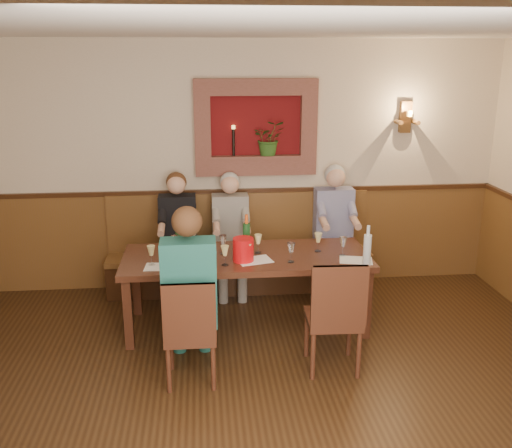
{
  "coord_description": "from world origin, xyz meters",
  "views": [
    {
      "loc": [
        -0.41,
        -3.38,
        2.64
      ],
      "look_at": [
        0.1,
        1.9,
        1.05
      ],
      "focal_mm": 40.0,
      "sensor_mm": 36.0,
      "label": 1
    }
  ],
  "objects_px": {
    "dining_table": "(246,262)",
    "wine_bottle_green_a": "(247,238)",
    "person_bench_left": "(179,246)",
    "chair_near_left": "(191,351)",
    "water_bottle": "(367,249)",
    "person_bench_mid": "(231,245)",
    "person_bench_right": "(334,239)",
    "wine_bottle_green_b": "(179,237)",
    "bench": "(240,262)",
    "chair_near_right": "(333,337)",
    "spittoon_bucket": "(243,250)",
    "person_chair_front": "(190,303)"
  },
  "relations": [
    {
      "from": "bench",
      "to": "person_bench_left",
      "type": "height_order",
      "value": "person_bench_left"
    },
    {
      "from": "dining_table",
      "to": "chair_near_right",
      "type": "distance_m",
      "value": 1.18
    },
    {
      "from": "dining_table",
      "to": "person_bench_left",
      "type": "height_order",
      "value": "person_bench_left"
    },
    {
      "from": "person_bench_right",
      "to": "spittoon_bucket",
      "type": "height_order",
      "value": "person_bench_right"
    },
    {
      "from": "water_bottle",
      "to": "chair_near_right",
      "type": "bearing_deg",
      "value": -129.66
    },
    {
      "from": "person_bench_left",
      "to": "wine_bottle_green_a",
      "type": "height_order",
      "value": "person_bench_left"
    },
    {
      "from": "person_bench_right",
      "to": "wine_bottle_green_b",
      "type": "height_order",
      "value": "person_bench_right"
    },
    {
      "from": "wine_bottle_green_a",
      "to": "wine_bottle_green_b",
      "type": "bearing_deg",
      "value": 168.1
    },
    {
      "from": "chair_near_left",
      "to": "wine_bottle_green_a",
      "type": "distance_m",
      "value": 1.33
    },
    {
      "from": "person_bench_mid",
      "to": "person_chair_front",
      "type": "distance_m",
      "value": 1.67
    },
    {
      "from": "person_bench_left",
      "to": "water_bottle",
      "type": "relative_size",
      "value": 3.6
    },
    {
      "from": "bench",
      "to": "person_chair_front",
      "type": "xyz_separation_m",
      "value": [
        -0.54,
        -1.72,
        0.29
      ]
    },
    {
      "from": "chair_near_left",
      "to": "spittoon_bucket",
      "type": "xyz_separation_m",
      "value": [
        0.5,
        0.82,
        0.59
      ]
    },
    {
      "from": "dining_table",
      "to": "person_bench_left",
      "type": "xyz_separation_m",
      "value": [
        -0.69,
        0.84,
        -0.1
      ]
    },
    {
      "from": "chair_near_right",
      "to": "wine_bottle_green_a",
      "type": "distance_m",
      "value": 1.31
    },
    {
      "from": "bench",
      "to": "water_bottle",
      "type": "distance_m",
      "value": 1.81
    },
    {
      "from": "person_bench_left",
      "to": "dining_table",
      "type": "bearing_deg",
      "value": -50.46
    },
    {
      "from": "dining_table",
      "to": "chair_near_left",
      "type": "height_order",
      "value": "chair_near_left"
    },
    {
      "from": "bench",
      "to": "chair_near_left",
      "type": "bearing_deg",
      "value": -105.7
    },
    {
      "from": "person_bench_right",
      "to": "wine_bottle_green_b",
      "type": "xyz_separation_m",
      "value": [
        -1.73,
        -0.65,
        0.29
      ]
    },
    {
      "from": "spittoon_bucket",
      "to": "chair_near_left",
      "type": "bearing_deg",
      "value": -121.28
    },
    {
      "from": "spittoon_bucket",
      "to": "wine_bottle_green_b",
      "type": "xyz_separation_m",
      "value": [
        -0.62,
        0.34,
        0.03
      ]
    },
    {
      "from": "person_bench_mid",
      "to": "chair_near_left",
      "type": "bearing_deg",
      "value": -103.42
    },
    {
      "from": "person_bench_left",
      "to": "person_bench_mid",
      "type": "bearing_deg",
      "value": 0.03
    },
    {
      "from": "bench",
      "to": "spittoon_bucket",
      "type": "relative_size",
      "value": 13.36
    },
    {
      "from": "person_bench_left",
      "to": "person_bench_right",
      "type": "height_order",
      "value": "person_bench_right"
    },
    {
      "from": "dining_table",
      "to": "person_chair_front",
      "type": "bearing_deg",
      "value": -124.83
    },
    {
      "from": "person_bench_left",
      "to": "chair_near_left",
      "type": "bearing_deg",
      "value": -85.21
    },
    {
      "from": "bench",
      "to": "person_bench_left",
      "type": "distance_m",
      "value": 0.74
    },
    {
      "from": "chair_near_left",
      "to": "person_bench_right",
      "type": "relative_size",
      "value": 0.65
    },
    {
      "from": "wine_bottle_green_b",
      "to": "spittoon_bucket",
      "type": "bearing_deg",
      "value": -29.15
    },
    {
      "from": "wine_bottle_green_a",
      "to": "person_bench_left",
      "type": "bearing_deg",
      "value": 131.54
    },
    {
      "from": "spittoon_bucket",
      "to": "wine_bottle_green_a",
      "type": "bearing_deg",
      "value": 76.9
    },
    {
      "from": "dining_table",
      "to": "wine_bottle_green_a",
      "type": "relative_size",
      "value": 6.03
    },
    {
      "from": "chair_near_right",
      "to": "person_bench_left",
      "type": "distance_m",
      "value": 2.22
    },
    {
      "from": "spittoon_bucket",
      "to": "wine_bottle_green_a",
      "type": "relative_size",
      "value": 0.56
    },
    {
      "from": "person_chair_front",
      "to": "chair_near_right",
      "type": "bearing_deg",
      "value": -5.39
    },
    {
      "from": "dining_table",
      "to": "person_chair_front",
      "type": "xyz_separation_m",
      "value": [
        -0.54,
        -0.78,
        -0.05
      ]
    },
    {
      "from": "water_bottle",
      "to": "person_bench_mid",
      "type": "bearing_deg",
      "value": 134.28
    },
    {
      "from": "chair_near_right",
      "to": "water_bottle",
      "type": "relative_size",
      "value": 2.63
    },
    {
      "from": "person_bench_right",
      "to": "wine_bottle_green_a",
      "type": "height_order",
      "value": "person_bench_right"
    },
    {
      "from": "person_chair_front",
      "to": "wine_bottle_green_b",
      "type": "xyz_separation_m",
      "value": [
        -0.12,
        0.97,
        0.28
      ]
    },
    {
      "from": "chair_near_left",
      "to": "person_bench_right",
      "type": "distance_m",
      "value": 2.45
    },
    {
      "from": "dining_table",
      "to": "person_bench_mid",
      "type": "bearing_deg",
      "value": 97.25
    },
    {
      "from": "person_chair_front",
      "to": "wine_bottle_green_a",
      "type": "bearing_deg",
      "value": 56.47
    },
    {
      "from": "dining_table",
      "to": "chair_near_left",
      "type": "bearing_deg",
      "value": -118.93
    },
    {
      "from": "person_bench_right",
      "to": "water_bottle",
      "type": "relative_size",
      "value": 3.74
    },
    {
      "from": "spittoon_bucket",
      "to": "water_bottle",
      "type": "height_order",
      "value": "water_bottle"
    },
    {
      "from": "chair_near_left",
      "to": "person_chair_front",
      "type": "relative_size",
      "value": 0.63
    },
    {
      "from": "chair_near_right",
      "to": "person_bench_right",
      "type": "bearing_deg",
      "value": 79.4
    }
  ]
}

